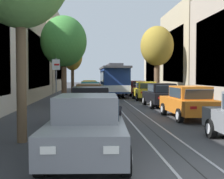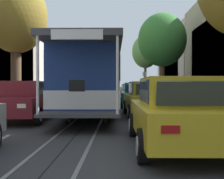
# 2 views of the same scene
# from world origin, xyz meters

# --- Properties ---
(ground_plane) EXTENTS (160.00, 160.00, 0.00)m
(ground_plane) POSITION_xyz_m (0.00, 19.35, 0.00)
(ground_plane) COLOR #38383A
(trolley_track_rails) EXTENTS (1.14, 56.37, 0.01)m
(trolley_track_rails) POSITION_xyz_m (0.00, 22.19, 0.00)
(trolley_track_rails) COLOR gray
(trolley_track_rails) RESTS_ON ground
(building_facade_left) EXTENTS (5.92, 48.07, 10.85)m
(building_facade_left) POSITION_xyz_m (-9.45, 24.06, 4.39)
(building_facade_left) COLOR beige
(building_facade_left) RESTS_ON ground
(building_facade_right) EXTENTS (5.98, 48.07, 9.63)m
(building_facade_right) POSITION_xyz_m (9.49, 23.22, 4.11)
(building_facade_right) COLOR beige
(building_facade_right) RESTS_ON ground
(parked_car_grey_near_left) EXTENTS (2.13, 4.42, 1.58)m
(parked_car_grey_near_left) POSITION_xyz_m (-2.41, 1.92, 0.80)
(parked_car_grey_near_left) COLOR slate
(parked_car_grey_near_left) RESTS_ON ground
(parked_car_black_second_left) EXTENTS (2.10, 4.41, 1.58)m
(parked_car_black_second_left) POSITION_xyz_m (-2.37, 7.75, 0.80)
(parked_car_black_second_left) COLOR black
(parked_car_black_second_left) RESTS_ON ground
(parked_car_brown_mid_left) EXTENTS (2.06, 4.39, 1.58)m
(parked_car_brown_mid_left) POSITION_xyz_m (-2.47, 13.52, 0.80)
(parked_car_brown_mid_left) COLOR brown
(parked_car_brown_mid_left) RESTS_ON ground
(parked_car_teal_fourth_left) EXTENTS (2.06, 4.39, 1.58)m
(parked_car_teal_fourth_left) POSITION_xyz_m (-2.35, 19.75, 0.80)
(parked_car_teal_fourth_left) COLOR #196B70
(parked_car_teal_fourth_left) RESTS_ON ground
(parked_car_yellow_fifth_left) EXTENTS (2.15, 4.42, 1.58)m
(parked_car_yellow_fifth_left) POSITION_xyz_m (-2.50, 25.17, 0.80)
(parked_car_yellow_fifth_left) COLOR gold
(parked_car_yellow_fifth_left) RESTS_ON ground
(parked_car_yellow_sixth_left) EXTENTS (2.04, 4.38, 1.58)m
(parked_car_yellow_sixth_left) POSITION_xyz_m (-2.51, 31.59, 0.80)
(parked_car_yellow_sixth_left) COLOR gold
(parked_car_yellow_sixth_left) RESTS_ON ground
(parked_car_orange_second_right) EXTENTS (2.08, 4.39, 1.58)m
(parked_car_orange_second_right) POSITION_xyz_m (2.44, 8.88, 0.80)
(parked_car_orange_second_right) COLOR orange
(parked_car_orange_second_right) RESTS_ON ground
(parked_car_black_mid_right) EXTENTS (2.03, 4.37, 1.58)m
(parked_car_black_mid_right) POSITION_xyz_m (2.42, 14.70, 0.80)
(parked_car_black_mid_right) COLOR black
(parked_car_black_mid_right) RESTS_ON ground
(parked_car_yellow_fourth_right) EXTENTS (2.07, 4.39, 1.58)m
(parked_car_yellow_fourth_right) POSITION_xyz_m (2.45, 20.85, 0.80)
(parked_car_yellow_fourth_right) COLOR gold
(parked_car_yellow_fourth_right) RESTS_ON ground
(parked_car_maroon_fifth_right) EXTENTS (2.11, 4.41, 1.58)m
(parked_car_maroon_fifth_right) POSITION_xyz_m (2.55, 26.80, 0.80)
(parked_car_maroon_fifth_right) COLOR maroon
(parked_car_maroon_fifth_right) RESTS_ON ground
(parked_car_white_sixth_right) EXTENTS (2.14, 4.42, 1.58)m
(parked_car_white_sixth_right) POSITION_xyz_m (2.30, 33.36, 0.80)
(parked_car_white_sixth_right) COLOR silver
(parked_car_white_sixth_right) RESTS_ON ground
(street_tree_kerb_left_second) EXTENTS (3.46, 3.47, 6.60)m
(street_tree_kerb_left_second) POSITION_xyz_m (-4.34, 17.70, 4.66)
(street_tree_kerb_left_second) COLOR brown
(street_tree_kerb_left_second) RESTS_ON ground
(street_tree_kerb_left_mid) EXTENTS (2.31, 2.53, 6.10)m
(street_tree_kerb_left_mid) POSITION_xyz_m (-4.45, 30.28, 4.36)
(street_tree_kerb_left_mid) COLOR #4C3826
(street_tree_kerb_left_mid) RESTS_ON ground
(street_tree_kerb_right_second) EXTENTS (3.19, 3.12, 6.90)m
(street_tree_kerb_right_second) POSITION_xyz_m (4.05, 23.65, 4.91)
(street_tree_kerb_right_second) COLOR brown
(street_tree_kerb_right_second) RESTS_ON ground
(cable_car_trolley) EXTENTS (2.67, 9.15, 3.28)m
(cable_car_trolley) POSITION_xyz_m (-0.00, 25.38, 1.66)
(cable_car_trolley) COLOR navy
(cable_car_trolley) RESTS_ON ground
(motorcycle_with_rider) EXTENTS (0.56, 1.99, 1.37)m
(motorcycle_with_rider) POSITION_xyz_m (-1.66, 2.92, 0.65)
(motorcycle_with_rider) COLOR black
(motorcycle_with_rider) RESTS_ON ground
(street_sign_post) EXTENTS (0.36, 0.08, 2.89)m
(street_sign_post) POSITION_xyz_m (-3.91, 8.62, 1.79)
(street_sign_post) COLOR slate
(street_sign_post) RESTS_ON ground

